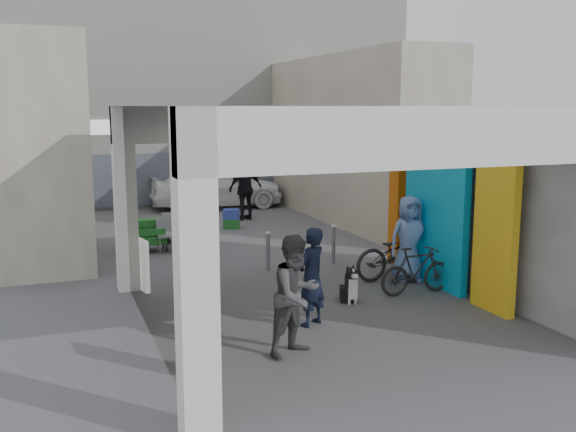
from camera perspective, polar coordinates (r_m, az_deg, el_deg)
name	(u,v)px	position (r m, az deg, el deg)	size (l,w,h in m)	color
ground	(312,301)	(11.74, 2.13, -7.60)	(90.00, 90.00, 0.00)	#4F4E53
arcade_canopy	(362,179)	(10.76, 6.57, 3.29)	(6.40, 6.45, 6.40)	silver
far_building	(166,93)	(24.71, -10.80, 10.72)	(18.00, 4.08, 8.00)	silver
plaza_bldg_left	(39,145)	(17.84, -21.29, 5.88)	(2.00, 9.00, 5.00)	#BEB39D
plaza_bldg_right	(352,139)	(19.93, 5.70, 6.82)	(2.00, 9.00, 5.00)	#BEB39D
bollard_left	(201,259)	(13.26, -7.75, -3.80)	(0.09, 0.09, 0.83)	#92959A
bollard_center	(268,252)	(13.80, -1.80, -3.19)	(0.09, 0.09, 0.82)	#92959A
bollard_right	(334,244)	(14.49, 4.07, -2.53)	(0.09, 0.09, 0.85)	#92959A
advert_board_near	(189,336)	(8.70, -8.80, -10.51)	(0.17, 0.56, 1.00)	white
advert_board_far	(143,264)	(12.62, -12.79, -4.22)	(0.19, 0.56, 1.00)	white
cafe_set	(179,236)	(16.27, -9.63, -1.76)	(1.37, 1.11, 0.83)	#A4A5A9
produce_stand	(145,239)	(15.98, -12.60, -2.03)	(1.16, 0.63, 0.77)	black
crate_stack	(231,219)	(18.62, -5.06, -0.25)	(0.55, 0.50, 0.56)	#17531A
border_collie	(349,287)	(11.67, 5.47, -6.33)	(0.26, 0.51, 0.70)	black
man_with_dog	(311,277)	(10.31, 2.09, -5.42)	(0.59, 0.39, 1.61)	black
man_back_turned	(296,295)	(9.12, 0.74, -7.03)	(0.84, 0.66, 1.73)	#434346
man_elderly	(409,239)	(13.10, 10.72, -2.00)	(0.85, 0.55, 1.75)	#6184BE
man_crates	(245,188)	(19.89, -3.80, 2.48)	(1.16, 0.48, 1.98)	black
bicycle_front	(400,253)	(13.33, 9.90, -3.25)	(0.71, 2.04, 1.07)	black
bicycle_rear	(416,270)	(12.31, 11.34, -4.77)	(0.43, 1.52, 0.91)	black
white_van	(216,186)	(22.42, -6.38, 2.70)	(1.82, 4.53, 1.54)	white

